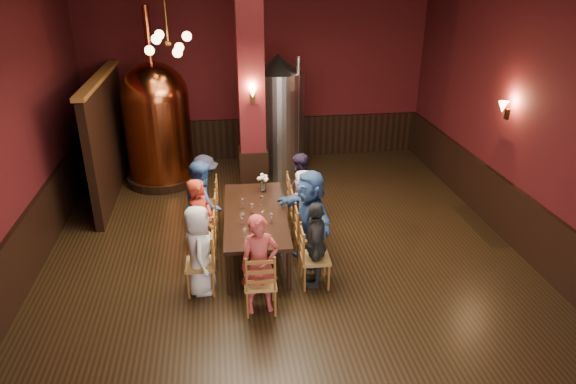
{
  "coord_description": "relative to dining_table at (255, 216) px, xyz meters",
  "views": [
    {
      "loc": [
        -0.96,
        -7.07,
        4.52
      ],
      "look_at": [
        0.06,
        0.2,
        1.18
      ],
      "focal_mm": 32.0,
      "sensor_mm": 36.0,
      "label": 1
    }
  ],
  "objects": [
    {
      "name": "wainscot_right",
      "position": [
        4.42,
        -0.4,
        -0.19
      ],
      "size": [
        0.08,
        9.9,
        1.0
      ],
      "primitive_type": "cube",
      "color": "black",
      "rests_on": "ground"
    },
    {
      "name": "person_1",
      "position": [
        -0.86,
        -0.3,
        0.07
      ],
      "size": [
        0.55,
        0.65,
        1.51
      ],
      "primitive_type": "imported",
      "rotation": [
        0.0,
        0.0,
        1.16
      ],
      "color": "#AA2D1D",
      "rests_on": "ground"
    },
    {
      "name": "wine_glass_0",
      "position": [
        -0.06,
        -0.88,
        0.15
      ],
      "size": [
        0.07,
        0.07,
        0.17
      ],
      "primitive_type": null,
      "color": "white",
      "rests_on": "dining_table"
    },
    {
      "name": "chair_0",
      "position": [
        -0.89,
        -0.97,
        -0.23
      ],
      "size": [
        0.48,
        0.48,
        0.92
      ],
      "primitive_type": null,
      "rotation": [
        0.0,
        0.0,
        -1.61
      ],
      "color": "brown",
      "rests_on": "ground"
    },
    {
      "name": "wine_glass_4",
      "position": [
        -0.21,
        -0.83,
        0.15
      ],
      "size": [
        0.07,
        0.07,
        0.17
      ],
      "primitive_type": null,
      "color": "white",
      "rests_on": "dining_table"
    },
    {
      "name": "sconce_column",
      "position": [
        0.16,
        2.1,
        1.51
      ],
      "size": [
        0.2,
        0.2,
        0.36
      ],
      "primitive_type": null,
      "rotation": [
        0.0,
        0.0,
        3.14
      ],
      "color": "black",
      "rests_on": "column"
    },
    {
      "name": "person_2",
      "position": [
        -0.84,
        0.36,
        0.09
      ],
      "size": [
        0.44,
        0.79,
        1.56
      ],
      "primitive_type": "imported",
      "rotation": [
        0.0,
        0.0,
        1.66
      ],
      "color": "#2B5191",
      "rests_on": "ground"
    },
    {
      "name": "wainscot_back",
      "position": [
        0.46,
        4.56,
        -0.19
      ],
      "size": [
        7.9,
        0.08,
        1.0
      ],
      "primitive_type": "cube",
      "color": "black",
      "rests_on": "ground"
    },
    {
      "name": "dining_table",
      "position": [
        0.0,
        0.0,
        0.0
      ],
      "size": [
        1.09,
        2.44,
        0.75
      ],
      "rotation": [
        0.0,
        0.0,
        -0.04
      ],
      "color": "black",
      "rests_on": "ground"
    },
    {
      "name": "wine_glass_2",
      "position": [
        -0.22,
        -0.37,
        0.15
      ],
      "size": [
        0.07,
        0.07,
        0.17
      ],
      "primitive_type": null,
      "color": "white",
      "rests_on": "dining_table"
    },
    {
      "name": "person_8",
      "position": [
        -0.06,
        -1.55,
        0.05
      ],
      "size": [
        0.57,
        0.4,
        1.47
      ],
      "primitive_type": "imported",
      "rotation": [
        0.0,
        0.0,
        6.38
      ],
      "color": "#A93938",
      "rests_on": "ground"
    },
    {
      "name": "sconce_wall",
      "position": [
        4.36,
        0.4,
        1.51
      ],
      "size": [
        0.2,
        0.2,
        0.36
      ],
      "primitive_type": null,
      "rotation": [
        0.0,
        0.0,
        1.57
      ],
      "color": "black",
      "rests_on": "room"
    },
    {
      "name": "wine_glass_1",
      "position": [
        -0.12,
        -0.58,
        0.15
      ],
      "size": [
        0.07,
        0.07,
        0.17
      ],
      "primitive_type": null,
      "color": "white",
      "rests_on": "dining_table"
    },
    {
      "name": "steel_vessel",
      "position": [
        0.82,
        3.46,
        0.67
      ],
      "size": [
        1.38,
        1.38,
        2.71
      ],
      "rotation": [
        0.0,
        0.0,
        0.27
      ],
      "color": "#B2B2B7",
      "rests_on": "ground"
    },
    {
      "name": "rose_vase",
      "position": [
        0.22,
        0.82,
        0.28
      ],
      "size": [
        0.2,
        0.2,
        0.34
      ],
      "color": "white",
      "rests_on": "dining_table"
    },
    {
      "name": "chair_7",
      "position": [
        0.89,
        0.97,
        -0.23
      ],
      "size": [
        0.48,
        0.48,
        0.92
      ],
      "primitive_type": null,
      "rotation": [
        0.0,
        0.0,
        1.53
      ],
      "color": "brown",
      "rests_on": "ground"
    },
    {
      "name": "chair_1",
      "position": [
        -0.86,
        -0.3,
        -0.23
      ],
      "size": [
        0.48,
        0.48,
        0.92
      ],
      "primitive_type": null,
      "rotation": [
        0.0,
        0.0,
        -1.61
      ],
      "color": "brown",
      "rests_on": "ground"
    },
    {
      "name": "chair_5",
      "position": [
        0.84,
        -0.36,
        -0.23
      ],
      "size": [
        0.48,
        0.48,
        0.92
      ],
      "primitive_type": null,
      "rotation": [
        0.0,
        0.0,
        1.53
      ],
      "color": "brown",
      "rests_on": "ground"
    },
    {
      "name": "chair_3",
      "position": [
        -0.81,
        1.03,
        -0.23
      ],
      "size": [
        0.48,
        0.48,
        0.92
      ],
      "primitive_type": null,
      "rotation": [
        0.0,
        0.0,
        -1.61
      ],
      "color": "brown",
      "rests_on": "ground"
    },
    {
      "name": "person_3",
      "position": [
        -0.81,
        1.03,
        0.01
      ],
      "size": [
        0.67,
        0.98,
        1.4
      ],
      "primitive_type": "imported",
      "rotation": [
        0.0,
        0.0,
        1.74
      ],
      "color": "black",
      "rests_on": "ground"
    },
    {
      "name": "partition",
      "position": [
        -2.74,
        2.8,
        0.51
      ],
      "size": [
        0.22,
        3.5,
        2.4
      ],
      "primitive_type": "cube",
      "color": "black",
      "rests_on": "ground"
    },
    {
      "name": "person_0",
      "position": [
        -0.89,
        -0.97,
        0.0
      ],
      "size": [
        0.46,
        0.69,
        1.38
      ],
      "primitive_type": "imported",
      "rotation": [
        0.0,
        0.0,
        1.6
      ],
      "color": "silver",
      "rests_on": "ground"
    },
    {
      "name": "chair_8",
      "position": [
        -0.06,
        -1.55,
        -0.23
      ],
      "size": [
        0.48,
        0.48,
        0.92
      ],
      "primitive_type": null,
      "rotation": [
        0.0,
        0.0,
        3.1
      ],
      "color": "brown",
      "rests_on": "ground"
    },
    {
      "name": "wine_glass_6",
      "position": [
        0.22,
        -0.41,
        0.15
      ],
      "size": [
        0.07,
        0.07,
        0.17
      ],
      "primitive_type": null,
      "color": "white",
      "rests_on": "dining_table"
    },
    {
      "name": "chair_6",
      "position": [
        0.86,
        0.3,
        -0.23
      ],
      "size": [
        0.48,
        0.48,
        0.92
      ],
      "primitive_type": null,
      "rotation": [
        0.0,
        0.0,
        1.53
      ],
      "color": "brown",
      "rests_on": "ground"
    },
    {
      "name": "wine_glass_3",
      "position": [
        0.14,
        0.26,
        0.15
      ],
      "size": [
        0.07,
        0.07,
        0.17
      ],
      "primitive_type": null,
      "color": "white",
      "rests_on": "dining_table"
    },
    {
      "name": "room",
      "position": [
        0.46,
        -0.4,
        1.56
      ],
      "size": [
        10.0,
        10.02,
        4.5
      ],
      "color": "black",
      "rests_on": "ground"
    },
    {
      "name": "person_7",
      "position": [
        0.89,
        0.97,
        -0.01
      ],
      "size": [
        0.5,
        0.73,
        1.36
      ],
      "primitive_type": "imported",
      "rotation": [
        0.0,
        0.0,
        4.43
      ],
      "color": "#241C39",
      "rests_on": "ground"
    },
    {
      "name": "chair_4",
      "position": [
        0.81,
        -1.03,
        -0.23
      ],
      "size": [
        0.48,
        0.48,
        0.92
      ],
      "primitive_type": null,
      "rotation": [
        0.0,
        0.0,
        1.53
      ],
      "color": "brown",
      "rests_on": "ground"
    },
    {
      "name": "column",
      "position": [
        0.16,
        2.4,
        1.56
      ],
      "size": [
        0.58,
        0.58,
        4.5
      ],
      "primitive_type": "cube",
      "color": "#420E11",
      "rests_on": "ground"
    },
    {
      "name": "wine_glass_5",
      "position": [
        -0.19,
        0.2,
        0.15
      ],
      "size": [
        0.07,
        0.07,
        0.17
      ],
      "primitive_type": null,
      "color": "white",
      "rests_on": "dining_table"
    },
    {
      "name": "pendant_cluster",
      "position": [
        -1.34,
        2.5,
        2.41
      ],
      "size": [
        0.9,
        0.9,
        1.7
      ],
      "primitive_type": null,
      "color": "#A57226",
      "rests_on": "room"
    },
    {
      "name": "person_4",
      "position": [
        0.81,
        -1.03,
        -0.01
      ],
      "size": [
        0.49,
        0.85,
        1.36
      ],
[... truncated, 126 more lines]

